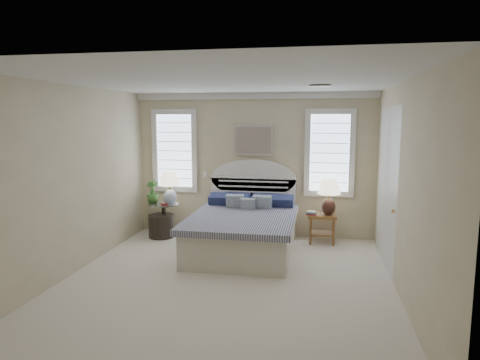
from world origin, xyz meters
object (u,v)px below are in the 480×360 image
bed (244,228)px  nightstand_right (322,222)px  floor_pot (161,226)px  lamp_left (170,184)px  lamp_right (329,193)px  side_table_left (164,216)px

bed → nightstand_right: bearing=28.0°
floor_pot → lamp_left: (0.19, 0.00, 0.80)m
bed → lamp_right: size_ratio=3.46×
bed → lamp_left: (-1.50, 0.54, 0.63)m
bed → lamp_right: 1.64m
floor_pot → lamp_right: size_ratio=0.72×
side_table_left → lamp_left: size_ratio=0.99×
nightstand_right → lamp_left: bearing=-176.8°
bed → floor_pot: bearing=162.4°
bed → nightstand_right: size_ratio=4.29×
lamp_right → side_table_left: bearing=-178.7°
bed → lamp_left: 1.71m
bed → side_table_left: 1.75m
bed → floor_pot: (-1.68, 0.53, -0.17)m
side_table_left → lamp_right: size_ratio=0.96×
nightstand_right → floor_pot: size_ratio=1.12×
lamp_left → lamp_right: (2.90, 0.12, -0.08)m
floor_pot → lamp_left: 0.82m
lamp_left → side_table_left: bearing=160.4°
bed → side_table_left: bearing=160.3°
nightstand_right → side_table_left: bearing=-178.1°
nightstand_right → lamp_right: 0.56m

